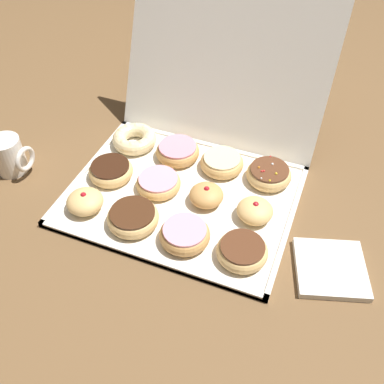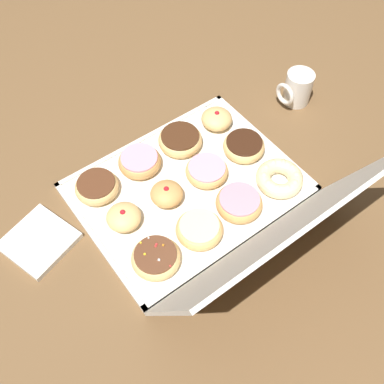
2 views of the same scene
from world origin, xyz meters
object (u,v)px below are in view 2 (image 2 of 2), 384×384
Objects in this scene: pink_frosted_donut_9 at (239,203)px; coffee_mug at (297,88)px; cruller_donut_8 at (279,178)px; napkin_stack at (39,241)px; chocolate_frosted_donut_4 at (244,146)px; chocolate_frosted_donut_1 at (180,140)px; donut_box at (187,188)px; sprinkle_donut_11 at (156,258)px; jelly_filled_donut_7 at (124,217)px; jelly_filled_donut_0 at (217,119)px; glazed_ring_donut_10 at (199,229)px; chocolate_frosted_donut_3 at (97,187)px; jelly_filled_donut_6 at (167,194)px; pink_frosted_donut_5 at (207,171)px; pink_frosted_donut_2 at (140,161)px.

coffee_mug is at bearing -152.98° from pink_frosted_donut_9.
cruller_donut_8 is 0.60m from napkin_stack.
cruller_donut_8 is at bearing 90.90° from chocolate_frosted_donut_4.
coffee_mug is (-0.38, 0.06, 0.02)m from chocolate_frosted_donut_1.
coffee_mug is (-0.44, -0.07, 0.05)m from donut_box.
pink_frosted_donut_9 is at bearing 154.41° from napkin_stack.
coffee_mug reaches higher than sprinkle_donut_11.
sprinkle_donut_11 is (0.25, 0.25, 0.00)m from chocolate_frosted_donut_1.
chocolate_frosted_donut_1 is 0.28m from jelly_filled_donut_7.
pink_frosted_donut_9 is at bearing -2.01° from cruller_donut_8.
jelly_filled_donut_0 reaches higher than glazed_ring_donut_10.
chocolate_frosted_donut_3 reaches higher than napkin_stack.
chocolate_frosted_donut_4 is at bearing -178.70° from jelly_filled_donut_6.
pink_frosted_donut_9 is at bearing 27.02° from coffee_mug.
chocolate_frosted_donut_3 is (0.19, -0.12, 0.02)m from donut_box.
glazed_ring_donut_10 is at bearing -179.62° from sprinkle_donut_11.
chocolate_frosted_donut_3 is 0.28m from pink_frosted_donut_5.
chocolate_frosted_donut_1 is 1.08× the size of chocolate_frosted_donut_3.
cruller_donut_8 reaches higher than donut_box.
napkin_stack is (0.31, -0.08, -0.02)m from jelly_filled_donut_6.
jelly_filled_donut_0 is 0.77× the size of sprinkle_donut_11.
pink_frosted_donut_5 is at bearing -44.29° from cruller_donut_8.
glazed_ring_donut_10 is at bearing 0.38° from pink_frosted_donut_9.
sprinkle_donut_11 is at bearing 45.18° from chocolate_frosted_donut_1.
pink_frosted_donut_9 reaches higher than chocolate_frosted_donut_4.
cruller_donut_8 reaches higher than chocolate_frosted_donut_1.
jelly_filled_donut_0 is 0.12m from chocolate_frosted_donut_4.
pink_frosted_donut_5 is 0.25m from jelly_filled_donut_7.
chocolate_frosted_donut_3 is 0.19m from napkin_stack.
jelly_filled_donut_6 is 0.82× the size of coffee_mug.
chocolate_frosted_donut_4 is (-0.25, 0.12, -0.00)m from pink_frosted_donut_2.
coffee_mug reaches higher than pink_frosted_donut_2.
cruller_donut_8 is 0.32m from coffee_mug.
chocolate_frosted_donut_4 is 1.13× the size of coffee_mug.
napkin_stack is at bearing -22.32° from jelly_filled_donut_7.
glazed_ring_donut_10 is at bearing 65.08° from donut_box.
coffee_mug reaches higher than glazed_ring_donut_10.
coffee_mug is at bearing -141.66° from cruller_donut_8.
jelly_filled_donut_6 is 0.71× the size of pink_frosted_donut_9.
donut_box is at bearing -33.95° from cruller_donut_8.
chocolate_frosted_donut_3 is at bearing -62.44° from glazed_ring_donut_10.
napkin_stack is at bearing -33.77° from glazed_ring_donut_10.
pink_frosted_donut_2 is 1.34× the size of jelly_filled_donut_7.
pink_frosted_donut_5 is at bearing 178.16° from donut_box.
jelly_filled_donut_7 is at bearing 44.54° from pink_frosted_donut_2.
glazed_ring_donut_10 is (-0.12, 0.13, -0.00)m from jelly_filled_donut_7.
coffee_mug is at bearing 173.37° from pink_frosted_donut_2.
jelly_filled_donut_6 is 0.17m from sprinkle_donut_11.
pink_frosted_donut_5 is at bearing 10.45° from coffee_mug.
pink_frosted_donut_2 reaches higher than donut_box.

